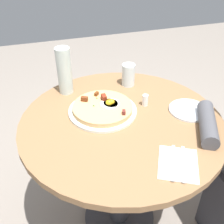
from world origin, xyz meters
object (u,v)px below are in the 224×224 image
Objects in this scene: dining_table at (121,149)px; fork at (173,162)px; pizza_plate at (103,111)px; breakfast_pizza at (103,107)px; water_bottle at (64,71)px; knife at (183,164)px; bread_plate at (189,110)px; water_glass at (128,75)px; salt_shaker at (145,100)px.

fork is at bearing -162.81° from dining_table.
pizza_plate is 1.14× the size of breakfast_pizza.
water_bottle is (0.23, 0.13, 0.09)m from breakfast_pizza.
dining_table is 0.47m from water_bottle.
dining_table is 2.89× the size of pizza_plate.
fork is 1.00× the size of knife.
bread_plate is 1.01× the size of knife.
water_bottle is at bearing 30.48° from breakfast_pizza.
knife is (-0.41, -0.19, -0.02)m from breakfast_pizza.
fork is 1.54× the size of water_glass.
water_bottle is 0.42m from salt_shaker.
dining_table is 4.97× the size of bread_plate.
pizza_plate is 1.74× the size of fork.
breakfast_pizza reaches higher than dining_table.
breakfast_pizza is 0.40m from bread_plate.
breakfast_pizza is at bearing -130.36° from fork.
bread_plate reaches higher than dining_table.
breakfast_pizza is (0.08, 0.06, 0.20)m from dining_table.
dining_table is at bearing -142.01° from pizza_plate.
breakfast_pizza reaches higher than salt_shaker.
water_glass is at bearing 30.81° from bread_plate.
knife is at bearing -158.58° from dining_table.
breakfast_pizza is 0.28m from water_bottle.
fork is at bearing -158.09° from breakfast_pizza.
pizza_plate is 0.42m from fork.
salt_shaker is (-0.21, -0.01, -0.03)m from water_glass.
water_glass reaches higher than dining_table.
pizza_plate is 0.45m from knife.
dining_table is 0.37m from fork.
dining_table is at bearing 155.22° from water_glass.
water_bottle reaches higher than pizza_plate.
pizza_plate is at bearing -150.10° from water_bottle.
salt_shaker is (0.10, 0.18, 0.02)m from bread_plate.
breakfast_pizza is 1.53× the size of fork.
fork reaches higher than dining_table.
fork is 0.76× the size of water_bottle.
water_glass is at bearing -44.15° from pizza_plate.
water_bottle reaches higher than bread_plate.
pizza_plate is 0.02m from breakfast_pizza.
water_bottle reaches higher than water_glass.
fork is (-0.28, 0.22, 0.00)m from bread_plate.
dining_table is 0.37m from bread_plate.
water_bottle is at bearing -125.31° from knife.
knife is 1.54× the size of water_glass.
water_glass reaches higher than fork.
breakfast_pizza is 2.35× the size of water_glass.
pizza_plate is at bearing 135.85° from water_glass.
water_glass is at bearing -94.31° from water_bottle.
breakfast_pizza reaches higher than fork.
breakfast_pizza reaches higher than knife.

